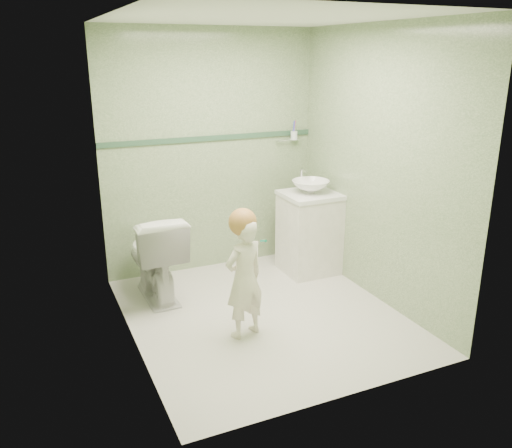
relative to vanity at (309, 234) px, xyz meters
name	(u,v)px	position (x,y,z in m)	size (l,w,h in m)	color
ground	(263,315)	(-0.84, -0.70, -0.40)	(2.50, 2.50, 0.00)	silver
room_shell	(264,179)	(-0.84, -0.70, 0.80)	(2.50, 2.54, 2.40)	gray
trim_stripe	(211,138)	(-0.84, 0.54, 0.95)	(2.20, 0.02, 0.05)	#2F523B
vanity	(309,234)	(0.00, 0.00, 0.00)	(0.52, 0.50, 0.80)	silver
counter	(310,195)	(0.00, 0.00, 0.41)	(0.54, 0.52, 0.04)	white
basin	(311,187)	(0.00, 0.00, 0.49)	(0.37, 0.37, 0.13)	white
faucet	(302,175)	(0.00, 0.19, 0.57)	(0.03, 0.13, 0.18)	silver
cup_holder	(293,135)	(0.05, 0.48, 0.93)	(0.26, 0.07, 0.21)	silver
toilet	(155,256)	(-1.58, 0.03, 0.00)	(0.45, 0.79, 0.81)	white
toddler	(244,279)	(-1.11, -0.94, 0.09)	(0.35, 0.23, 0.97)	white
hair_cap	(243,222)	(-1.11, -0.91, 0.54)	(0.22, 0.22, 0.22)	#A87236
teal_toothbrush	(262,240)	(-1.01, -1.04, 0.42)	(0.10, 0.14, 0.08)	#058161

